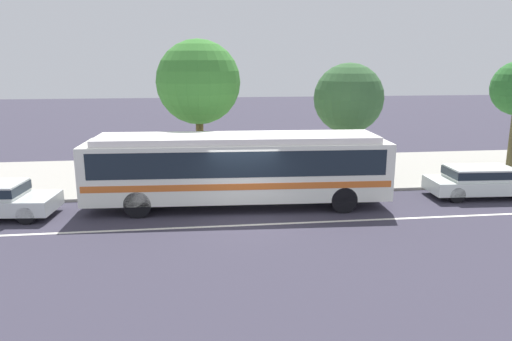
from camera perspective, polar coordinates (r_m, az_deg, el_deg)
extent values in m
plane|color=#363341|center=(17.33, -1.39, -5.75)|extent=(120.00, 120.00, 0.00)
cube|color=#9F9B91|center=(23.87, -3.07, -0.35)|extent=(60.00, 8.00, 0.12)
cube|color=silver|center=(16.58, -1.11, -6.62)|extent=(56.00, 0.16, 0.01)
cube|color=white|center=(18.34, -2.21, 0.22)|extent=(11.71, 3.10, 2.17)
cube|color=white|center=(18.11, -2.25, 3.94)|extent=(10.77, 2.75, 0.24)
cube|color=#19232D|center=(18.25, -2.23, 1.55)|extent=(11.02, 3.10, 0.96)
cube|color=#D16225|center=(18.43, -2.20, -0.97)|extent=(11.48, 3.12, 0.24)
cube|color=#19232D|center=(19.34, 15.07, 1.76)|extent=(0.23, 2.25, 1.04)
cylinder|color=black|center=(20.21, 8.93, -1.68)|extent=(1.01, 0.33, 1.00)
cylinder|color=black|center=(18.09, 10.57, -3.50)|extent=(1.01, 0.33, 1.00)
cylinder|color=black|center=(19.91, -13.07, -2.09)|extent=(1.01, 0.33, 1.00)
cylinder|color=black|center=(17.75, -14.12, -3.99)|extent=(1.01, 0.33, 1.00)
cylinder|color=black|center=(19.85, -24.25, -3.51)|extent=(0.66, 0.28, 0.64)
cylinder|color=black|center=(18.47, -26.07, -4.88)|extent=(0.66, 0.28, 0.64)
cube|color=white|center=(22.06, 25.87, -1.57)|extent=(4.76, 2.01, 0.55)
cube|color=white|center=(21.83, 25.47, -0.26)|extent=(2.70, 1.68, 0.50)
cube|color=#19232D|center=(21.82, 25.48, -0.19)|extent=(2.75, 1.70, 0.32)
cylinder|color=black|center=(23.52, 28.18, -1.46)|extent=(0.65, 0.26, 0.64)
cylinder|color=black|center=(22.04, 21.37, -1.68)|extent=(0.65, 0.26, 0.64)
cylinder|color=black|center=(20.73, 23.14, -2.74)|extent=(0.65, 0.26, 0.64)
cylinder|color=#272F3F|center=(22.61, 11.24, -0.14)|extent=(0.14, 0.14, 0.81)
cylinder|color=#272F3F|center=(22.57, 10.84, -0.14)|extent=(0.14, 0.14, 0.81)
cylinder|color=green|center=(22.44, 11.12, 1.61)|extent=(0.37, 0.37, 0.60)
sphere|color=#BE9C8F|center=(22.37, 11.16, 2.66)|extent=(0.24, 0.24, 0.24)
cylinder|color=#775962|center=(20.70, -9.75, -1.27)|extent=(0.14, 0.14, 0.82)
cylinder|color=#775962|center=(20.78, -9.38, -1.20)|extent=(0.14, 0.14, 0.82)
cylinder|color=#2F63BA|center=(20.57, -9.64, 0.69)|extent=(0.47, 0.47, 0.60)
sphere|color=tan|center=(20.49, -9.68, 1.83)|extent=(0.24, 0.24, 0.24)
cylinder|color=gray|center=(21.05, 9.54, 0.95)|extent=(0.08, 0.08, 2.24)
cube|color=yellow|center=(20.88, 9.63, 3.42)|extent=(0.16, 0.43, 0.56)
cylinder|color=brown|center=(22.12, -6.78, 2.93)|extent=(0.35, 0.35, 3.23)
sphere|color=#3B8131|center=(21.80, -6.99, 10.58)|extent=(3.81, 3.81, 3.81)
cylinder|color=brown|center=(23.72, 10.89, 2.65)|extent=(0.40, 0.40, 2.56)
sphere|color=#366035|center=(23.41, 11.15, 8.58)|extent=(3.37, 3.37, 3.37)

